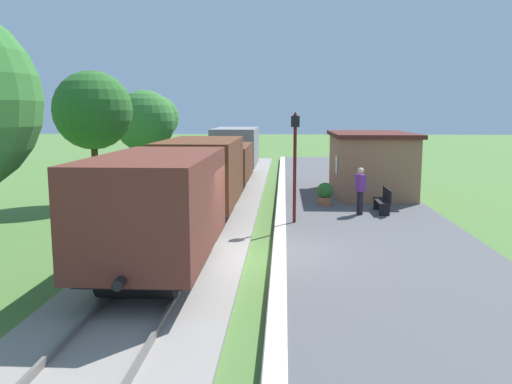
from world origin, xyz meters
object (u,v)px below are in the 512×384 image
bench_near_hut (384,200)px  potted_planter (325,194)px  freight_train (214,169)px  tree_trackside_far (93,111)px  tree_field_distant (157,118)px  station_hut (370,163)px  tree_field_left (145,121)px  person_waiting (360,189)px  lamp_post_near (295,147)px

bench_near_hut → potted_planter: potted_planter is taller
freight_train → bench_near_hut: bearing=-17.8°
freight_train → tree_trackside_far: tree_trackside_far is taller
tree_trackside_far → tree_field_distant: size_ratio=1.10×
station_hut → tree_field_left: 13.94m
freight_train → bench_near_hut: size_ratio=17.33×
station_hut → tree_trackside_far: size_ratio=1.02×
person_waiting → tree_field_distant: bearing=-78.7°
tree_field_distant → potted_planter: bearing=-58.6°
tree_trackside_far → tree_field_distant: 16.94m
station_hut → potted_planter: size_ratio=6.33×
bench_near_hut → tree_field_left: tree_field_left is taller
station_hut → person_waiting: bearing=-102.8°
potted_planter → freight_train: bearing=171.1°
potted_planter → tree_field_left: (-9.82, 9.95, 2.68)m
person_waiting → freight_train: bearing=-44.0°
freight_train → tree_field_distant: bearing=110.5°
bench_near_hut → lamp_post_near: bearing=-150.2°
bench_near_hut → tree_trackside_far: tree_trackside_far is taller
station_hut → tree_field_distant: bearing=131.7°
tree_trackside_far → tree_field_left: size_ratio=1.09×
station_hut → lamp_post_near: (-3.54, -6.53, 1.15)m
potted_planter → tree_field_left: size_ratio=0.18×
tree_trackside_far → bench_near_hut: bearing=-12.9°
freight_train → tree_field_left: bearing=119.7°
station_hut → lamp_post_near: 7.52m
bench_near_hut → tree_trackside_far: 12.51m
freight_train → person_waiting: 6.21m
tree_field_distant → station_hut: bearing=-48.3°
tree_field_distant → freight_train: bearing=-69.5°
tree_field_distant → lamp_post_near: bearing=-65.5°
tree_trackside_far → person_waiting: bearing=-15.9°
bench_near_hut → potted_planter: (-2.05, 1.41, 0.00)m
person_waiting → lamp_post_near: 3.27m
freight_train → potted_planter: (4.54, -0.71, -0.90)m
person_waiting → tree_trackside_far: tree_trackside_far is taller
tree_field_distant → bench_near_hut: bearing=-56.2°
person_waiting → lamp_post_near: size_ratio=0.46×
station_hut → bench_near_hut: size_ratio=3.87×
freight_train → person_waiting: size_ratio=15.20×
freight_train → tree_field_left: size_ratio=4.99×
freight_train → person_waiting: freight_train is taller
tree_field_left → freight_train: bearing=-60.3°
tree_field_left → station_hut: bearing=-29.1°
lamp_post_near → potted_planter: bearing=68.9°
potted_planter → tree_field_left: bearing=134.6°
bench_near_hut → tree_field_distant: bearing=123.8°
station_hut → tree_field_distant: (-13.33, 14.95, 1.86)m
freight_train → bench_near_hut: (6.59, -2.11, -0.90)m
bench_near_hut → person_waiting: (-0.92, -0.39, 0.46)m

